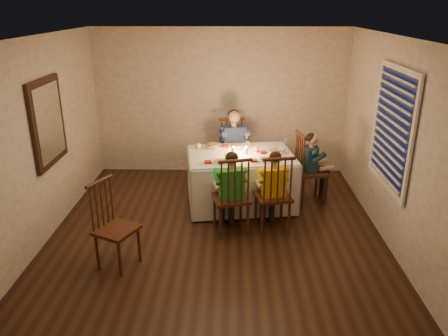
{
  "coord_description": "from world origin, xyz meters",
  "views": [
    {
      "loc": [
        0.21,
        -5.23,
        2.97
      ],
      "look_at": [
        0.1,
        0.15,
        0.93
      ],
      "focal_mm": 35.0,
      "sensor_mm": 36.0,
      "label": 1
    }
  ],
  "objects_px": {
    "chair_adult": "(234,183)",
    "adult": "(234,183)",
    "dining_table": "(241,169)",
    "chair_near_left": "(231,231)",
    "chair_near_right": "(271,229)",
    "child_green": "(231,231)",
    "chair_end": "(309,201)",
    "child_teal": "(309,201)",
    "serving_bowl": "(213,147)",
    "child_yellow": "(271,229)",
    "chair_extra": "(120,265)"
  },
  "relations": [
    {
      "from": "chair_near_left",
      "to": "child_yellow",
      "type": "relative_size",
      "value": 0.98
    },
    {
      "from": "chair_end",
      "to": "chair_near_left",
      "type": "bearing_deg",
      "value": 119.41
    },
    {
      "from": "chair_adult",
      "to": "adult",
      "type": "relative_size",
      "value": 0.87
    },
    {
      "from": "chair_adult",
      "to": "chair_near_right",
      "type": "xyz_separation_m",
      "value": [
        0.53,
        -1.66,
        0.0
      ]
    },
    {
      "from": "chair_end",
      "to": "child_teal",
      "type": "relative_size",
      "value": 1.0
    },
    {
      "from": "chair_near_left",
      "to": "chair_extra",
      "type": "bearing_deg",
      "value": 17.96
    },
    {
      "from": "chair_near_left",
      "to": "child_teal",
      "type": "xyz_separation_m",
      "value": [
        1.24,
        1.02,
        0.0
      ]
    },
    {
      "from": "child_yellow",
      "to": "dining_table",
      "type": "bearing_deg",
      "value": -73.05
    },
    {
      "from": "chair_end",
      "to": "adult",
      "type": "bearing_deg",
      "value": 49.11
    },
    {
      "from": "dining_table",
      "to": "chair_end",
      "type": "distance_m",
      "value": 1.26
    },
    {
      "from": "chair_adult",
      "to": "child_green",
      "type": "relative_size",
      "value": 0.96
    },
    {
      "from": "chair_adult",
      "to": "chair_near_right",
      "type": "distance_m",
      "value": 1.74
    },
    {
      "from": "child_teal",
      "to": "serving_bowl",
      "type": "bearing_deg",
      "value": 74.85
    },
    {
      "from": "child_yellow",
      "to": "child_teal",
      "type": "bearing_deg",
      "value": -136.56
    },
    {
      "from": "dining_table",
      "to": "chair_adult",
      "type": "bearing_deg",
      "value": 88.9
    },
    {
      "from": "dining_table",
      "to": "chair_adult",
      "type": "distance_m",
      "value": 1.05
    },
    {
      "from": "dining_table",
      "to": "chair_end",
      "type": "xyz_separation_m",
      "value": [
        1.1,
        0.14,
        -0.59
      ]
    },
    {
      "from": "adult",
      "to": "chair_adult",
      "type": "bearing_deg",
      "value": -11.45
    },
    {
      "from": "chair_near_right",
      "to": "adult",
      "type": "height_order",
      "value": "adult"
    },
    {
      "from": "child_green",
      "to": "chair_near_left",
      "type": "bearing_deg",
      "value": 180.0
    },
    {
      "from": "chair_near_right",
      "to": "chair_end",
      "type": "bearing_deg",
      "value": -136.56
    },
    {
      "from": "child_yellow",
      "to": "serving_bowl",
      "type": "height_order",
      "value": "serving_bowl"
    },
    {
      "from": "chair_end",
      "to": "child_teal",
      "type": "height_order",
      "value": "chair_end"
    },
    {
      "from": "chair_adult",
      "to": "chair_near_right",
      "type": "bearing_deg",
      "value": -83.76
    },
    {
      "from": "chair_near_left",
      "to": "adult",
      "type": "bearing_deg",
      "value": -106.03
    },
    {
      "from": "child_teal",
      "to": "serving_bowl",
      "type": "relative_size",
      "value": 4.97
    },
    {
      "from": "chair_near_right",
      "to": "serving_bowl",
      "type": "height_order",
      "value": "serving_bowl"
    },
    {
      "from": "chair_end",
      "to": "child_green",
      "type": "bearing_deg",
      "value": 119.41
    },
    {
      "from": "dining_table",
      "to": "adult",
      "type": "xyz_separation_m",
      "value": [
        -0.1,
        0.85,
        -0.59
      ]
    },
    {
      "from": "dining_table",
      "to": "adult",
      "type": "bearing_deg",
      "value": 88.9
    },
    {
      "from": "adult",
      "to": "child_green",
      "type": "height_order",
      "value": "adult"
    },
    {
      "from": "child_yellow",
      "to": "child_green",
      "type": "bearing_deg",
      "value": -2.58
    },
    {
      "from": "chair_extra",
      "to": "serving_bowl",
      "type": "distance_m",
      "value": 2.43
    },
    {
      "from": "chair_extra",
      "to": "child_green",
      "type": "bearing_deg",
      "value": -31.19
    },
    {
      "from": "chair_end",
      "to": "serving_bowl",
      "type": "relative_size",
      "value": 4.99
    },
    {
      "from": "adult",
      "to": "child_yellow",
      "type": "distance_m",
      "value": 1.74
    },
    {
      "from": "chair_near_right",
      "to": "chair_extra",
      "type": "relative_size",
      "value": 1.05
    },
    {
      "from": "chair_near_right",
      "to": "adult",
      "type": "bearing_deg",
      "value": -83.25
    },
    {
      "from": "child_green",
      "to": "chair_end",
      "type": "bearing_deg",
      "value": -155.22
    },
    {
      "from": "child_green",
      "to": "child_teal",
      "type": "height_order",
      "value": "child_green"
    },
    {
      "from": "chair_near_left",
      "to": "child_yellow",
      "type": "height_order",
      "value": "child_yellow"
    },
    {
      "from": "child_yellow",
      "to": "child_teal",
      "type": "distance_m",
      "value": 1.16
    },
    {
      "from": "chair_near_left",
      "to": "child_yellow",
      "type": "distance_m",
      "value": 0.58
    },
    {
      "from": "chair_adult",
      "to": "chair_end",
      "type": "height_order",
      "value": "same"
    },
    {
      "from": "chair_adult",
      "to": "chair_end",
      "type": "xyz_separation_m",
      "value": [
        1.2,
        -0.72,
        0.0
      ]
    },
    {
      "from": "chair_extra",
      "to": "child_green",
      "type": "relative_size",
      "value": 0.92
    },
    {
      "from": "dining_table",
      "to": "child_yellow",
      "type": "distance_m",
      "value": 1.09
    },
    {
      "from": "dining_table",
      "to": "chair_end",
      "type": "bearing_deg",
      "value": -0.93
    },
    {
      "from": "child_teal",
      "to": "serving_bowl",
      "type": "distance_m",
      "value": 1.76
    },
    {
      "from": "chair_end",
      "to": "child_teal",
      "type": "distance_m",
      "value": 0.0
    }
  ]
}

